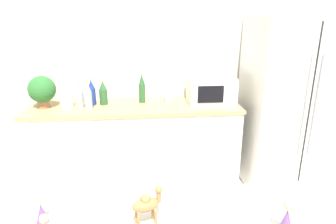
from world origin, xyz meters
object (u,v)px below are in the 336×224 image
object	(u,v)px
back_bottle_1	(80,95)
back_bottle_4	(167,89)
refrigerator	(290,104)
camel_figurine	(147,204)
wise_man_figurine_crimson	(41,211)
potted_plant	(42,90)
back_bottle_3	(92,93)
back_bottle_0	(142,89)
paper_towel_roll	(66,97)
microwave	(211,90)
wise_man_figurine_blue	(286,220)
back_bottle_2	(103,93)
back_bottle_5	(88,96)

from	to	relation	value
back_bottle_1	back_bottle_4	world-z (taller)	back_bottle_4
refrigerator	camel_figurine	bearing A→B (deg)	-129.77
wise_man_figurine_crimson	potted_plant	bearing A→B (deg)	106.27
back_bottle_3	camel_figurine	world-z (taller)	back_bottle_3
camel_figurine	back_bottle_0	bearing A→B (deg)	89.95
refrigerator	back_bottle_1	world-z (taller)	refrigerator
refrigerator	wise_man_figurine_crimson	distance (m)	2.74
back_bottle_3	paper_towel_roll	bearing A→B (deg)	-157.53
microwave	back_bottle_4	xyz separation A→B (m)	(-0.46, 0.04, 0.01)
wise_man_figurine_blue	microwave	bearing A→B (deg)	84.67
back_bottle_2	back_bottle_5	size ratio (longest dim) A/B	0.89
potted_plant	back_bottle_0	world-z (taller)	potted_plant
back_bottle_1	back_bottle_5	size ratio (longest dim) A/B	0.94
back_bottle_0	wise_man_figurine_crimson	world-z (taller)	back_bottle_0
refrigerator	microwave	distance (m)	0.87
back_bottle_3	camel_figurine	distance (m)	2.11
potted_plant	back_bottle_2	size ratio (longest dim) A/B	1.28
back_bottle_0	back_bottle_2	xyz separation A→B (m)	(-0.40, -0.04, -0.03)
back_bottle_4	camel_figurine	size ratio (longest dim) A/B	1.94
potted_plant	back_bottle_2	bearing A→B (deg)	5.13
microwave	back_bottle_5	bearing A→B (deg)	-174.97
wise_man_figurine_blue	wise_man_figurine_crimson	xyz separation A→B (m)	(-0.97, 0.17, -0.02)
refrigerator	back_bottle_1	distance (m)	2.21
back_bottle_1	back_bottle_4	distance (m)	0.90
potted_plant	back_bottle_3	size ratio (longest dim) A/B	1.20
back_bottle_5	potted_plant	bearing A→B (deg)	168.27
refrigerator	back_bottle_2	size ratio (longest dim) A/B	7.10
back_bottle_1	wise_man_figurine_blue	xyz separation A→B (m)	(1.15, -2.07, 0.03)
back_bottle_4	wise_man_figurine_crimson	bearing A→B (deg)	-109.47
back_bottle_5	wise_man_figurine_blue	distance (m)	2.28
camel_figurine	back_bottle_4	bearing A→B (deg)	82.44
potted_plant	wise_man_figurine_blue	bearing A→B (deg)	-53.98
back_bottle_1	back_bottle_5	distance (m)	0.11
wise_man_figurine_blue	potted_plant	bearing A→B (deg)	126.02
camel_figurine	wise_man_figurine_blue	bearing A→B (deg)	-12.75
back_bottle_0	back_bottle_5	bearing A→B (deg)	-160.36
refrigerator	back_bottle_2	world-z (taller)	refrigerator
refrigerator	wise_man_figurine_crimson	size ratio (longest dim) A/B	15.13
paper_towel_roll	back_bottle_5	bearing A→B (deg)	-13.77
potted_plant	back_bottle_4	bearing A→B (deg)	2.64
camel_figurine	refrigerator	bearing A→B (deg)	50.23
microwave	back_bottle_1	world-z (taller)	microwave
camel_figurine	wise_man_figurine_crimson	bearing A→B (deg)	173.45
paper_towel_roll	back_bottle_2	bearing A→B (deg)	14.90
paper_towel_roll	camel_figurine	size ratio (longest dim) A/B	1.40
refrigerator	back_bottle_2	distance (m)	1.99
back_bottle_5	wise_man_figurine_crimson	bearing A→B (deg)	-86.94
wise_man_figurine_crimson	microwave	bearing A→B (deg)	59.16
back_bottle_2	potted_plant	bearing A→B (deg)	-174.87
back_bottle_0	back_bottle_3	world-z (taller)	back_bottle_0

